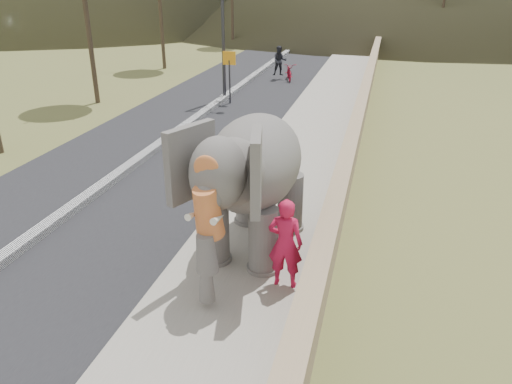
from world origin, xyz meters
TOP-DOWN VIEW (x-y plane):
  - ground at (0.00, 0.00)m, footprint 160.00×160.00m
  - road at (-5.00, 10.00)m, footprint 7.00×120.00m
  - median at (-5.00, 10.00)m, footprint 0.35×120.00m
  - walkway at (0.00, 10.00)m, footprint 3.00×120.00m
  - parapet at (1.65, 10.00)m, footprint 0.30×120.00m
  - signboard at (-4.50, 15.48)m, footprint 0.60×0.08m
  - elephant_and_man at (0.02, 2.75)m, footprint 2.52×4.35m
  - motorcyclist at (-3.10, 21.60)m, footprint 1.60×1.97m
  - trees at (1.63, 29.11)m, footprint 47.63×41.87m

SIDE VIEW (x-z plane):
  - ground at x=0.00m, z-range 0.00..0.00m
  - road at x=-5.00m, z-range 0.00..0.03m
  - walkway at x=0.00m, z-range 0.00..0.15m
  - median at x=-5.00m, z-range 0.00..0.22m
  - parapet at x=1.65m, z-range 0.00..1.10m
  - motorcyclist at x=-3.10m, z-range -0.22..1.67m
  - signboard at x=-4.50m, z-range 0.44..2.84m
  - elephant_and_man at x=0.02m, z-range 0.14..3.16m
  - trees at x=1.63m, z-range -0.56..8.45m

